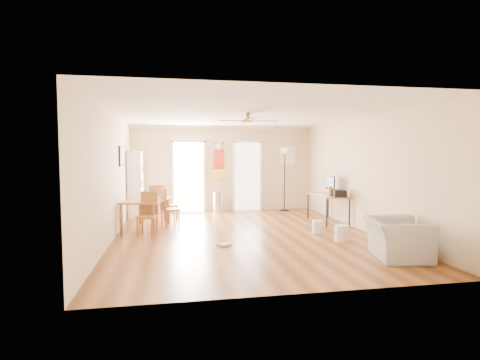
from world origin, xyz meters
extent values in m
plane|color=brown|center=(0.00, 0.00, 0.00)|extent=(7.00, 7.00, 0.00)
cube|color=red|center=(-0.13, 3.48, 1.55)|extent=(0.46, 0.03, 1.10)
cube|color=white|center=(2.05, 3.47, 1.70)|extent=(0.50, 0.04, 0.60)
cube|color=black|center=(-2.73, 1.40, 1.70)|extent=(0.04, 0.66, 0.48)
cylinder|color=silver|center=(-0.20, 3.19, 0.31)|extent=(0.32, 0.32, 0.62)
cube|color=silver|center=(2.20, 0.99, 0.72)|extent=(0.22, 0.45, 0.02)
cube|color=black|center=(2.45, 0.58, 0.80)|extent=(0.35, 0.38, 0.17)
cylinder|color=#CB6D12|center=(2.30, 0.76, 0.84)|extent=(0.10, 0.10, 0.25)
cylinder|color=silver|center=(1.63, -0.10, 0.14)|extent=(0.29, 0.29, 0.28)
cylinder|color=silver|center=(1.80, -0.94, 0.16)|extent=(0.32, 0.32, 0.32)
cube|color=#979692|center=(-0.58, -0.89, 0.02)|extent=(0.31, 0.30, 0.04)
imported|color=#9B9B96|center=(2.15, -2.27, 0.33)|extent=(1.09, 1.19, 0.67)
camera|label=1|loc=(-1.54, -7.85, 1.75)|focal=27.91mm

